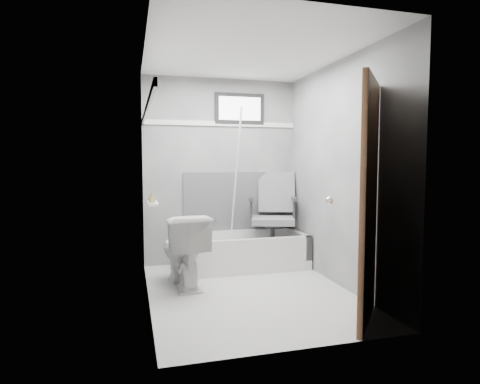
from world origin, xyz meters
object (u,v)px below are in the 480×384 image
object	(u,v)px
door	(421,205)
soap_bottle_b	(151,197)
bathtub	(245,251)
office_chair	(273,214)
soap_bottle_a	(152,198)
toilet	(183,250)

from	to	relation	value
door	soap_bottle_b	size ratio (longest dim) A/B	23.65
bathtub	door	distance (m)	2.46
office_chair	soap_bottle_a	distance (m)	1.72
bathtub	office_chair	distance (m)	0.59
soap_bottle_a	office_chair	bearing A→B (deg)	23.88
door	soap_bottle_b	bearing A→B (deg)	138.41
bathtub	office_chair	bearing A→B (deg)	5.77
toilet	soap_bottle_b	bearing A→B (deg)	-14.04
door	soap_bottle_b	distance (m)	2.57
bathtub	toilet	bearing A→B (deg)	-147.06
bathtub	soap_bottle_a	size ratio (longest dim) A/B	13.03
soap_bottle_a	toilet	bearing A→B (deg)	16.53
door	soap_bottle_a	world-z (taller)	door
bathtub	soap_bottle_a	world-z (taller)	soap_bottle_a
toilet	soap_bottle_a	xyz separation A→B (m)	(-0.32, -0.09, 0.58)
office_chair	door	world-z (taller)	door
toilet	soap_bottle_a	world-z (taller)	soap_bottle_a
office_chair	soap_bottle_b	xyz separation A→B (m)	(-1.54, -0.54, 0.30)
office_chair	soap_bottle_b	world-z (taller)	office_chair
bathtub	door	bearing A→B (deg)	-71.25
toilet	door	distance (m)	2.39
door	toilet	bearing A→B (deg)	133.96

